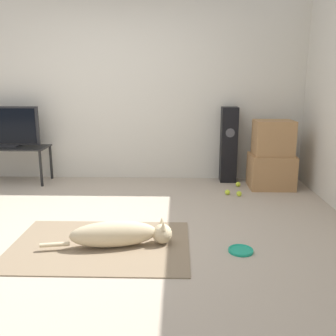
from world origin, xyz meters
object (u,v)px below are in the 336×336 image
tv (6,127)px  tennis_ball_by_boxes (239,194)px  floor_speaker (229,145)px  tv_stand (8,151)px  frisbee (241,250)px  dog (120,234)px  tennis_ball_loose_on_carpet (238,184)px  cardboard_box_lower (271,171)px  tennis_ball_near_speaker (227,192)px  cardboard_box_upper (273,138)px

tv → tennis_ball_by_boxes: (3.14, -0.58, -0.75)m
floor_speaker → tv_stand: 3.09m
frisbee → tennis_ball_by_boxes: size_ratio=3.25×
dog → tv: (-1.88, 2.08, 0.66)m
frisbee → tennis_ball_by_boxes: tennis_ball_by_boxes is taller
tv_stand → tennis_ball_by_boxes: bearing=-10.5°
tv_stand → tennis_ball_by_boxes: tv_stand is taller
tv → tennis_ball_loose_on_carpet: size_ratio=13.83×
floor_speaker → tv: 3.10m
dog → cardboard_box_lower: cardboard_box_lower is taller
floor_speaker → tennis_ball_near_speaker: size_ratio=15.97×
cardboard_box_upper → cardboard_box_lower: bearing=88.5°
cardboard_box_upper → tv: tv is taller
cardboard_box_lower → tennis_ball_loose_on_carpet: 0.47m
tv → tv_stand: bearing=-90.0°
frisbee → cardboard_box_upper: (0.71, 1.96, 0.67)m
frisbee → cardboard_box_upper: bearing=70.0°
dog → tv: tv is taller
frisbee → tennis_ball_loose_on_carpet: (0.28, 1.99, 0.02)m
frisbee → dog: bearing=176.5°
tv_stand → tennis_ball_loose_on_carpet: size_ratio=16.60×
frisbee → tv: bearing=143.6°
cardboard_box_lower → tv_stand: (-3.62, 0.18, 0.22)m
frisbee → floor_speaker: 2.34m
dog → tv: 2.88m
tv → frisbee: bearing=-36.4°
tv → tennis_ball_loose_on_carpet: tv is taller
dog → floor_speaker: floor_speaker is taller
tv_stand → frisbee: bearing=-36.3°
tennis_ball_near_speaker → floor_speaker: bearing=82.8°
frisbee → tv_stand: tv_stand is taller
dog → tv_stand: tv_stand is taller
floor_speaker → tennis_ball_near_speaker: 0.83m
dog → floor_speaker: (1.21, 2.22, 0.41)m
frisbee → tennis_ball_loose_on_carpet: size_ratio=3.25×
cardboard_box_lower → tennis_ball_near_speaker: 0.74m
tv → floor_speaker: bearing=2.5°
dog → frisbee: (1.03, -0.06, -0.11)m
tv → tennis_ball_near_speaker: size_ratio=13.83×
tv_stand → tennis_ball_near_speaker: (3.00, -0.53, -0.42)m
cardboard_box_lower → tennis_ball_by_boxes: cardboard_box_lower is taller
frisbee → tennis_ball_near_speaker: (0.09, 1.62, 0.02)m
tennis_ball_loose_on_carpet → tv: bearing=177.3°
tv_stand → tennis_ball_near_speaker: tv_stand is taller
cardboard_box_lower → floor_speaker: size_ratio=0.55×
cardboard_box_upper → tv: (-3.62, 0.19, 0.10)m
floor_speaker → frisbee: bearing=-94.4°
tv → tennis_ball_near_speaker: tv is taller
tennis_ball_by_boxes → cardboard_box_upper: bearing=39.6°
tennis_ball_near_speaker → tv: bearing=170.0°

